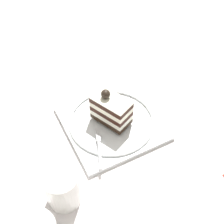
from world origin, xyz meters
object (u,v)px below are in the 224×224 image
(cake_slice, at_px, (110,110))
(drink_glass_near, at_px, (63,189))
(dessert_plate, at_px, (112,122))
(fork, at_px, (99,147))

(cake_slice, height_order, drink_glass_near, cake_slice)
(dessert_plate, xyz_separation_m, drink_glass_near, (-0.16, -0.17, 0.03))
(cake_slice, relative_size, fork, 0.95)
(dessert_plate, height_order, drink_glass_near, drink_glass_near)
(dessert_plate, relative_size, fork, 2.30)
(dessert_plate, xyz_separation_m, cake_slice, (-0.00, 0.00, 0.05))
(fork, xyz_separation_m, drink_glass_near, (-0.10, -0.09, 0.02))
(cake_slice, distance_m, fork, 0.10)
(fork, bearing_deg, drink_glass_near, -137.98)
(cake_slice, height_order, fork, cake_slice)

